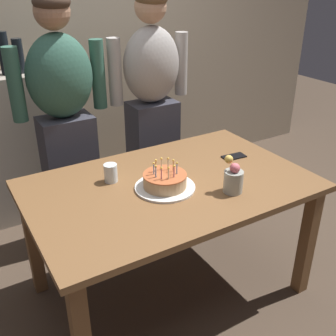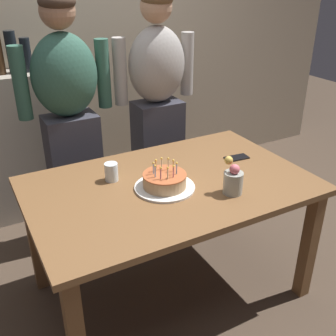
{
  "view_description": "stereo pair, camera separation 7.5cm",
  "coord_description": "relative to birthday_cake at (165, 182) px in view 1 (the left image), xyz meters",
  "views": [
    {
      "loc": [
        -0.97,
        -1.6,
        1.76
      ],
      "look_at": [
        -0.02,
        -0.02,
        0.84
      ],
      "focal_mm": 42.64,
      "sensor_mm": 36.0,
      "label": 1
    },
    {
      "loc": [
        -0.91,
        -1.64,
        1.76
      ],
      "look_at": [
        -0.02,
        -0.02,
        0.84
      ],
      "focal_mm": 42.64,
      "sensor_mm": 36.0,
      "label": 2
    }
  ],
  "objects": [
    {
      "name": "flower_vase",
      "position": [
        0.28,
        -0.21,
        0.03
      ],
      "size": [
        0.1,
        0.1,
        0.19
      ],
      "color": "#999E93",
      "rests_on": "dining_table"
    },
    {
      "name": "person_woman_cardigan",
      "position": [
        0.4,
        0.85,
        0.1
      ],
      "size": [
        0.61,
        0.27,
        1.66
      ],
      "rotation": [
        0.0,
        0.0,
        3.14
      ],
      "color": "#33333D",
      "rests_on": "ground_plane"
    },
    {
      "name": "dining_table",
      "position": [
        0.05,
        0.04,
        -0.14
      ],
      "size": [
        1.5,
        0.96,
        0.74
      ],
      "color": "brown",
      "rests_on": "ground_plane"
    },
    {
      "name": "shelf_cabinet",
      "position": [
        -0.59,
        1.37,
        -0.2
      ],
      "size": [
        0.64,
        0.3,
        1.4
      ],
      "color": "#9E9384",
      "rests_on": "ground_plane"
    },
    {
      "name": "cell_phone",
      "position": [
        0.56,
        0.12,
        -0.03
      ],
      "size": [
        0.15,
        0.08,
        0.01
      ],
      "primitive_type": "cube",
      "rotation": [
        0.0,
        0.0,
        -0.09
      ],
      "color": "black",
      "rests_on": "dining_table"
    },
    {
      "name": "water_glass_near",
      "position": [
        -0.21,
        0.22,
        0.01
      ],
      "size": [
        0.07,
        0.07,
        0.1
      ],
      "primitive_type": "cylinder",
      "color": "silver",
      "rests_on": "dining_table"
    },
    {
      "name": "ground_plane",
      "position": [
        0.05,
        0.04,
        -0.78
      ],
      "size": [
        10.0,
        10.0,
        0.0
      ],
      "primitive_type": "plane",
      "color": "#47382B"
    },
    {
      "name": "person_man_bearded",
      "position": [
        -0.24,
        0.85,
        0.1
      ],
      "size": [
        0.61,
        0.27,
        1.66
      ],
      "rotation": [
        0.0,
        0.0,
        3.14
      ],
      "color": "#33333D",
      "rests_on": "ground_plane"
    },
    {
      "name": "back_wall",
      "position": [
        0.05,
        1.59,
        0.52
      ],
      "size": [
        5.2,
        0.1,
        2.6
      ],
      "primitive_type": "cube",
      "color": "tan",
      "rests_on": "ground_plane"
    },
    {
      "name": "birthday_cake",
      "position": [
        0.0,
        0.0,
        0.0
      ],
      "size": [
        0.32,
        0.32,
        0.15
      ],
      "color": "white",
      "rests_on": "dining_table"
    }
  ]
}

